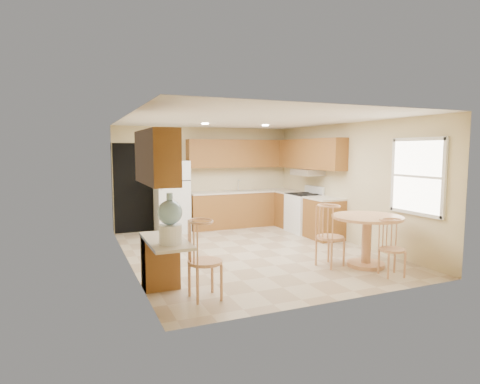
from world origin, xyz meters
name	(u,v)px	position (x,y,z in m)	size (l,w,h in m)	color
floor	(250,252)	(0.00, 0.00, 0.00)	(5.50, 5.50, 0.00)	tan
ceiling	(251,120)	(0.00, 0.00, 2.50)	(4.50, 5.50, 0.02)	white
wall_back	(205,178)	(0.00, 2.75, 1.25)	(4.50, 0.02, 2.50)	beige
wall_front	(341,205)	(0.00, -2.75, 1.25)	(4.50, 0.02, 2.50)	beige
wall_left	(128,192)	(-2.25, 0.00, 1.25)	(0.02, 5.50, 2.50)	beige
wall_right	(348,183)	(2.25, 0.00, 1.25)	(0.02, 5.50, 2.50)	beige
doorway	(135,188)	(-1.75, 2.73, 1.05)	(0.90, 0.02, 2.10)	black
base_cab_back	(242,209)	(0.88, 2.45, 0.43)	(2.75, 0.60, 0.87)	brown
counter_back	(242,192)	(0.88, 2.45, 0.89)	(2.75, 0.63, 0.04)	beige
base_cab_right_a	(290,210)	(1.95, 1.85, 0.43)	(0.60, 0.59, 0.87)	brown
counter_right_a	(291,192)	(1.95, 1.85, 0.89)	(0.63, 0.59, 0.04)	beige
base_cab_right_b	(324,219)	(1.95, 0.40, 0.43)	(0.60, 0.80, 0.87)	brown
counter_right_b	(324,198)	(1.95, 0.40, 0.89)	(0.63, 0.80, 0.04)	beige
upper_cab_back	(240,154)	(0.88, 2.58, 1.85)	(2.75, 0.33, 0.70)	brown
upper_cab_right	(310,154)	(2.08, 1.21, 1.85)	(0.33, 2.42, 0.70)	brown
upper_cab_left	(156,157)	(-2.08, -1.60, 1.85)	(0.33, 1.40, 0.70)	brown
sink	(241,191)	(0.85, 2.45, 0.91)	(0.78, 0.44, 0.01)	silver
range_hood	(307,172)	(2.00, 1.18, 1.42)	(0.50, 0.76, 0.14)	silver
desk_pedestal	(160,262)	(-2.00, -1.32, 0.36)	(0.48, 0.42, 0.72)	brown
desk_top	(166,241)	(-2.00, -1.70, 0.75)	(0.50, 1.20, 0.04)	beige
window	(418,176)	(2.23, -1.85, 1.50)	(0.06, 1.12, 1.30)	white
can_light_a	(205,124)	(-0.50, 1.20, 2.48)	(0.14, 0.14, 0.02)	white
can_light_b	(265,125)	(0.90, 1.20, 2.48)	(0.14, 0.14, 0.02)	white
refrigerator	(172,197)	(-0.95, 2.40, 0.85)	(0.75, 0.73, 1.69)	white
stove	(304,213)	(1.92, 1.18, 0.47)	(0.65, 0.76, 1.09)	white
dining_table	(367,233)	(1.39, -1.63, 0.56)	(1.15, 1.15, 0.85)	tan
chair_table_a	(334,230)	(0.84, -1.48, 0.63)	(0.45, 0.59, 1.03)	tan
chair_table_b	(396,243)	(1.40, -2.28, 0.53)	(0.38, 0.40, 0.87)	tan
chair_desk	(207,253)	(-1.55, -2.08, 0.63)	(0.46, 0.59, 1.03)	tan
water_crock	(170,221)	(-2.00, -1.98, 1.06)	(0.31, 0.31, 0.64)	white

